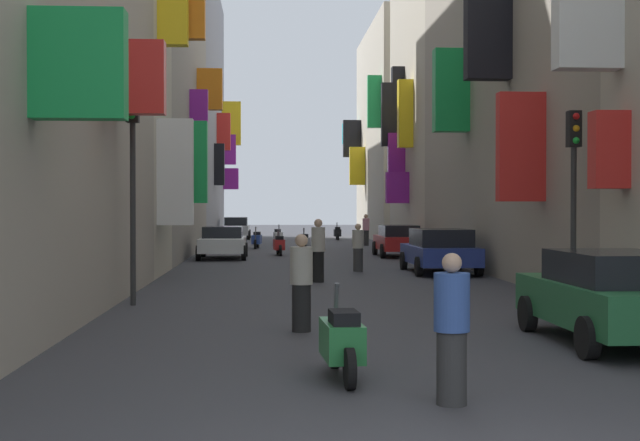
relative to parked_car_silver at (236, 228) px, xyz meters
name	(u,v)px	position (x,y,z in m)	size (l,w,h in m)	color
ground_plane	(310,258)	(3.83, -22.61, -0.76)	(140.00, 140.00, 0.00)	#38383D
building_left_mid_a	(66,1)	(-4.13, -30.79, 7.70)	(7.36, 4.69, 16.99)	#BCB29E
building_left_mid_b	(123,22)	(-4.17, -20.08, 9.33)	(7.16, 16.71, 20.19)	gray
building_left_mid_c	(169,111)	(-4.16, -2.15, 7.53)	(7.35, 19.12, 16.59)	gray
building_right_mid_a	(574,81)	(11.82, -30.98, 5.35)	(7.26, 19.70, 12.22)	#9E9384
building_right_mid_b	(466,61)	(11.82, -15.81, 8.56)	(7.13, 10.63, 18.66)	#BCB29E
building_right_far	(413,134)	(11.82, -0.26, 6.27)	(7.28, 15.31, 14.07)	#BCB29E
parked_car_silver	(236,228)	(0.00, 0.00, 0.00)	(1.86, 4.50, 1.45)	#B7B7BC
parked_car_white	(223,241)	(0.24, -22.36, -0.06)	(1.96, 4.22, 1.31)	white
parked_car_red	(398,240)	(7.62, -21.48, -0.05)	(1.83, 3.95, 1.34)	#B21E1E
parked_car_green	(611,295)	(7.29, -45.23, -0.01)	(1.90, 4.16, 1.42)	#236638
parked_car_blue	(440,250)	(7.55, -30.75, -0.02)	(2.03, 4.42, 1.41)	navy
scooter_green	(342,341)	(2.96, -47.65, -0.30)	(0.50, 1.83, 1.13)	#287F3D
scooter_blue	(257,239)	(1.52, -13.72, -0.30)	(0.53, 1.76, 1.13)	#2D4CAD
scooter_black	(337,233)	(6.59, -2.22, -0.30)	(0.45, 1.77, 1.13)	black
scooter_red	(279,245)	(2.58, -20.06, -0.30)	(0.52, 1.82, 1.13)	red
scooter_silver	(304,242)	(3.80, -17.39, -0.30)	(0.45, 1.84, 1.13)	#ADADB2
scooter_white	(278,236)	(2.68, -8.36, -0.30)	(0.54, 2.00, 1.13)	silver
pedestrian_crossing	(366,230)	(7.48, -10.64, 0.10)	(0.49, 0.49, 1.73)	#2C2C2C
pedestrian_near_left	(301,283)	(2.63, -43.62, 0.05)	(0.52, 0.52, 1.64)	black
pedestrian_near_right	(318,251)	(3.48, -33.97, 0.12)	(0.53, 0.53, 1.77)	black
pedestrian_mid_street	(452,330)	(3.99, -49.12, 0.03)	(0.48, 0.48, 1.60)	#2F2F2F
pedestrian_far_away	(358,248)	(5.02, -29.92, 0.01)	(0.52, 0.52, 1.56)	#333333
traffic_light_near_corner	(574,173)	(8.42, -40.46, 2.04)	(0.26, 0.34, 4.09)	#2D2D2D
traffic_light_far_corner	(133,158)	(-0.80, -39.47, 2.37)	(0.26, 0.34, 4.64)	#2D2D2D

